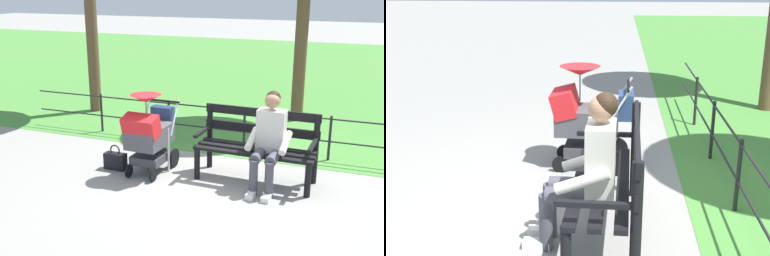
% 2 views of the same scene
% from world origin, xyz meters
% --- Properties ---
extents(ground_plane, '(60.00, 60.00, 0.00)m').
position_xyz_m(ground_plane, '(0.00, 0.00, 0.00)').
color(ground_plane, gray).
extents(grass_lawn, '(40.00, 16.00, 0.01)m').
position_xyz_m(grass_lawn, '(0.00, -8.80, 0.00)').
color(grass_lawn, '#478438').
rests_on(grass_lawn, ground).
extents(park_bench, '(1.61, 0.64, 0.96)m').
position_xyz_m(park_bench, '(-0.49, -0.12, 0.53)').
color(park_bench, black).
rests_on(park_bench, ground).
extents(person_on_bench, '(0.54, 0.74, 1.28)m').
position_xyz_m(person_on_bench, '(-0.69, 0.11, 0.68)').
color(person_on_bench, '#42424C').
rests_on(person_on_bench, ground).
extents(stroller, '(0.52, 0.90, 1.15)m').
position_xyz_m(stroller, '(0.97, 0.21, 0.59)').
color(stroller, black).
rests_on(stroller, ground).
extents(handbag, '(0.32, 0.14, 0.37)m').
position_xyz_m(handbag, '(1.50, 0.29, 0.13)').
color(handbag, black).
rests_on(handbag, ground).
extents(park_fence, '(8.00, 0.04, 0.70)m').
position_xyz_m(park_fence, '(-0.28, -1.23, 0.42)').
color(park_fence, black).
rests_on(park_fence, ground).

